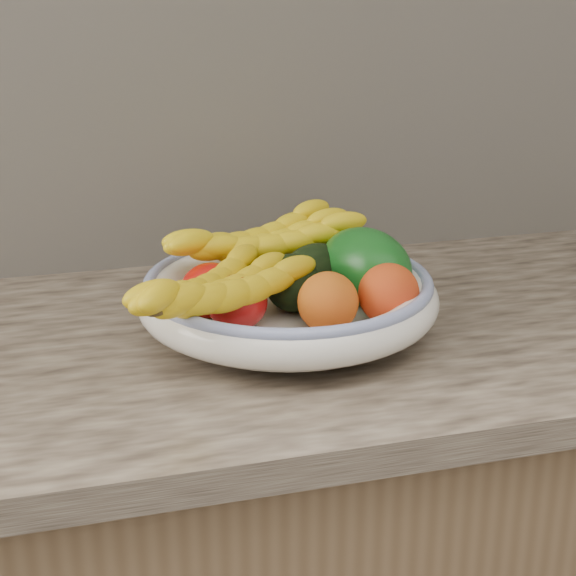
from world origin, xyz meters
The scene contains 12 objects.
fruit_bowl centered at (0.00, 1.66, 0.95)m, with size 0.39×0.39×0.08m.
clementine_back_left centered at (-0.05, 1.75, 0.95)m, with size 0.05×0.05×0.05m, color orange.
clementine_back_right centered at (0.04, 1.76, 0.95)m, with size 0.05×0.05×0.05m, color #FF6505.
tomato_left centered at (-0.10, 1.67, 0.96)m, with size 0.08×0.08×0.07m, color #BE0F08.
tomato_near_left centered at (-0.08, 1.62, 0.96)m, with size 0.08×0.08×0.07m, color #A71012.
avocado_center centered at (0.01, 1.67, 0.96)m, with size 0.07×0.11×0.07m, color black.
avocado_right centered at (0.05, 1.70, 0.96)m, with size 0.08×0.11×0.08m, color black.
green_mango centered at (0.11, 1.67, 0.98)m, with size 0.09×0.15×0.10m, color #0E4B13.
peach_front centered at (0.03, 1.58, 0.97)m, with size 0.08×0.08×0.08m, color orange.
peach_right centered at (0.11, 1.59, 0.97)m, with size 0.08×0.08×0.08m, color orange.
banana_bunch_back centered at (-0.01, 1.76, 0.99)m, with size 0.31×0.11×0.09m, color yellow, non-canonical shape.
banana_bunch_front centered at (-0.11, 1.60, 0.98)m, with size 0.30×0.12×0.08m, color yellow, non-canonical shape.
Camera 1 is at (-0.29, 0.63, 1.35)m, focal length 55.00 mm.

